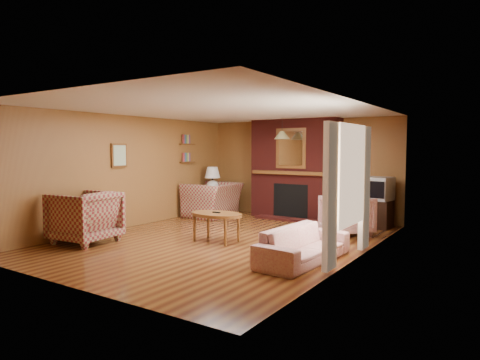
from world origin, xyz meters
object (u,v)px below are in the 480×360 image
Objects in this scene: floral_sofa at (304,245)px; tv_stand at (378,214)px; coffee_table at (216,216)px; side_table at (213,203)px; plaid_armchair at (85,217)px; table_lamp at (212,178)px; crt_tv at (378,189)px; floral_armchair at (347,215)px; fireplace at (295,170)px; plaid_loveseat at (213,200)px.

tv_stand is (0.15, 3.41, 0.04)m from floral_sofa.
side_table reaches higher than coffee_table.
coffee_table is 1.87× the size of side_table.
plaid_armchair is at bearing 108.22° from floral_sofa.
table_lamp reaches higher than crt_tv.
floral_armchair is at bearing -101.06° from tv_stand.
fireplace reaches higher than floral_sofa.
fireplace is at bearing 5.32° from floral_armchair.
side_table is at bearing -175.26° from crt_tv.
floral_sofa is 3.21× the size of side_table.
tv_stand is (2.07, 3.00, -0.17)m from coffee_table.
plaid_loveseat is at bearing 173.19° from plaid_armchair.
plaid_armchair reaches higher than floral_armchair.
crt_tv reaches higher than floral_armchair.
floral_armchair is (-0.14, 2.32, 0.13)m from floral_sofa.
tv_stand is (0.29, 1.09, -0.09)m from floral_armchair.
plaid_armchair is 1.72× the size of tv_stand.
floral_sofa is at bearing 49.83° from plaid_loveseat.
plaid_armchair is 0.58× the size of floral_sofa.
floral_armchair is at bearing -36.00° from fireplace.
fireplace reaches higher than side_table.
fireplace is 3.26m from coffee_table.
fireplace is 1.35× the size of floral_sofa.
table_lamp reaches higher than floral_armchair.
table_lamp is 1.10× the size of crt_tv.
table_lamp reaches higher than coffee_table.
floral_sofa is 2.32m from floral_armchair.
table_lamp is (-2.10, -0.53, -0.26)m from fireplace.
floral_armchair is at bearing -10.87° from side_table.
side_table reaches higher than floral_sofa.
crt_tv is (2.07, 2.99, 0.37)m from coffee_table.
table_lamp is 1.13× the size of tv_stand.
side_table is 0.65m from table_lamp.
fireplace is 4.17m from floral_sofa.
fireplace is 4.04× the size of tv_stand.
fireplace is 2.33× the size of coffee_table.
fireplace is 2.24m from tv_stand.
coffee_table is at bearing 34.17° from plaid_loveseat.
crt_tv reaches higher than plaid_armchair.
tv_stand is at bearing -63.81° from floral_armchair.
table_lamp reaches higher than tv_stand.
plaid_armchair is at bearing -87.86° from side_table.
side_table is (-3.86, 0.74, -0.11)m from floral_armchair.
plaid_armchair is at bearing -128.46° from tv_stand.
fireplace reaches higher than plaid_armchair.
plaid_loveseat is 3.96m from tv_stand.
plaid_loveseat reaches higher than floral_sofa.
tv_stand is at bearing 55.41° from coffee_table.
coffee_table is 3.37m from side_table.
coffee_table is 1.69× the size of crt_tv.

